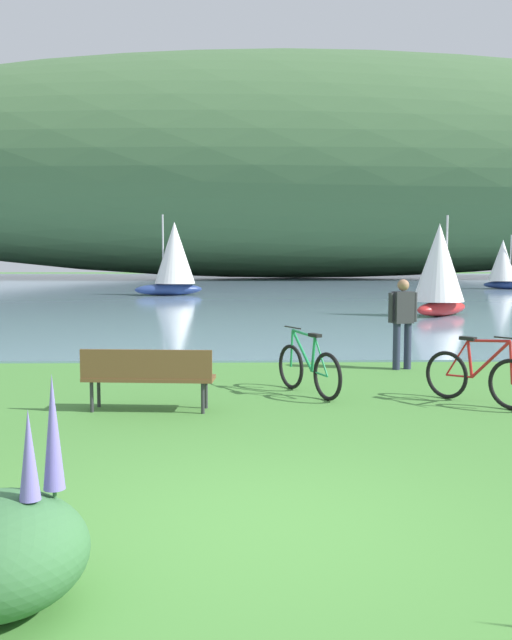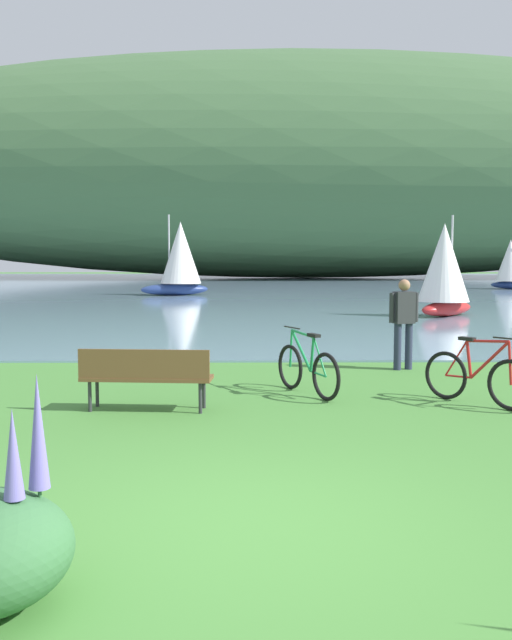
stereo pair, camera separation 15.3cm
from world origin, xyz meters
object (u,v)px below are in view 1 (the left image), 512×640
at_px(sailboat_nearest_to_shore, 503,264).
at_px(sailboat_mid_bay, 174,258).
at_px(bicycle_leaning_near_bench, 308,369).
at_px(sailboat_toward_hillside, 439,269).
at_px(person_at_shoreline, 403,318).
at_px(bicycle_beside_path, 478,377).
at_px(park_bench_near_camera, 148,374).

relative_size(sailboat_nearest_to_shore, sailboat_mid_bay, 0.81).
distance_m(bicycle_leaning_near_bench, sailboat_mid_bay, 28.55).
distance_m(sailboat_nearest_to_shore, sailboat_toward_hillside, 24.22).
xyz_separation_m(bicycle_leaning_near_bench, person_at_shoreline, (2.02, 2.38, 0.58)).
xyz_separation_m(bicycle_leaning_near_bench, bicycle_beside_path, (2.38, -0.77, -0.00)).
distance_m(bicycle_leaning_near_bench, sailboat_nearest_to_shore, 39.37).
xyz_separation_m(bicycle_leaning_near_bench, sailboat_nearest_to_shore, (16.67, 35.64, 1.35)).
relative_size(bicycle_leaning_near_bench, sailboat_mid_bay, 0.36).
distance_m(person_at_shoreline, sailboat_nearest_to_shore, 36.35).
height_order(park_bench_near_camera, bicycle_leaning_near_bench, bicycle_leaning_near_bench).
relative_size(bicycle_beside_path, sailboat_toward_hillside, 0.39).
bearing_deg(sailboat_mid_bay, park_bench_near_camera, -85.17).
xyz_separation_m(sailboat_mid_bay, sailboat_toward_hillside, (10.82, -14.21, -0.41)).
bearing_deg(sailboat_nearest_to_shore, bicycle_leaning_near_bench, -115.07).
bearing_deg(park_bench_near_camera, sailboat_nearest_to_shore, 62.70).
height_order(bicycle_beside_path, sailboat_nearest_to_shore, sailboat_nearest_to_shore).
xyz_separation_m(park_bench_near_camera, sailboat_toward_hillside, (8.35, 15.02, 1.22)).
relative_size(person_at_shoreline, sailboat_nearest_to_shore, 0.47).
distance_m(bicycle_leaning_near_bench, sailboat_toward_hillside, 15.19).
distance_m(park_bench_near_camera, sailboat_mid_bay, 29.39).
bearing_deg(sailboat_nearest_to_shore, bicycle_beside_path, -111.42).
height_order(bicycle_beside_path, sailboat_toward_hillside, sailboat_toward_hillside).
relative_size(bicycle_leaning_near_bench, sailboat_toward_hillside, 0.45).
height_order(bicycle_leaning_near_bench, sailboat_nearest_to_shore, sailboat_nearest_to_shore).
bearing_deg(person_at_shoreline, sailboat_mid_bay, 104.82).
bearing_deg(sailboat_toward_hillside, person_at_shoreline, -109.24).
bearing_deg(sailboat_toward_hillside, bicycle_beside_path, -103.99).
bearing_deg(sailboat_toward_hillside, sailboat_nearest_to_shore, 63.95).
height_order(bicycle_leaning_near_bench, bicycle_beside_path, same).
relative_size(park_bench_near_camera, bicycle_leaning_near_bench, 1.14).
distance_m(person_at_shoreline, sailboat_toward_hillside, 12.21).
distance_m(park_bench_near_camera, person_at_shoreline, 5.60).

